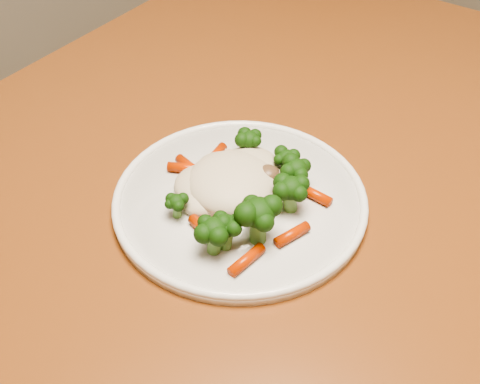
# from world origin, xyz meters

# --- Properties ---
(dining_table) EXTENTS (1.47, 1.22, 0.75)m
(dining_table) POSITION_xyz_m (0.17, 0.27, 0.66)
(dining_table) COLOR brown
(dining_table) RESTS_ON ground
(plate) EXTENTS (0.29, 0.29, 0.01)m
(plate) POSITION_xyz_m (0.16, 0.24, 0.76)
(plate) COLOR white
(plate) RESTS_ON dining_table
(meal) EXTENTS (0.18, 0.19, 0.05)m
(meal) POSITION_xyz_m (0.16, 0.23, 0.78)
(meal) COLOR beige
(meal) RESTS_ON plate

